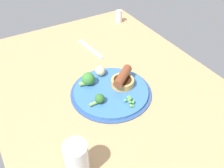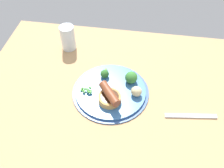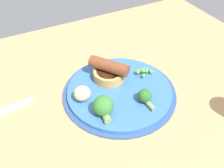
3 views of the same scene
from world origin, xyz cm
name	(u,v)px [view 2 (image 2 of 3)]	position (x,y,z in cm)	size (l,w,h in cm)	color
dining_table	(120,98)	(0.00, 0.00, 1.50)	(110.00, 80.00, 3.00)	tan
dinner_plate	(111,91)	(3.58, -0.92, 3.57)	(28.68, 28.68, 1.40)	#2D4C84
sausage_pudding	(110,97)	(3.16, 4.09, 6.70)	(8.72, 10.15, 5.60)	tan
pea_pile	(87,90)	(11.91, 1.37, 5.39)	(4.60, 3.36, 1.78)	#53AC3E
broccoli_floret_near	(105,74)	(6.89, -7.40, 5.95)	(3.31, 5.49, 3.31)	#2D6628
broccoli_floret_far	(131,77)	(-3.49, -6.28, 6.68)	(4.71, 5.87, 4.71)	#387A33
potato_chunk_0	(136,92)	(-5.98, 0.44, 6.34)	(3.99, 3.66, 3.88)	beige
fork	(191,116)	(-25.65, 5.67, 3.30)	(18.00, 1.60, 0.60)	silver
drinking_glass	(68,38)	(25.67, -23.55, 8.53)	(6.16, 6.16, 11.06)	silver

